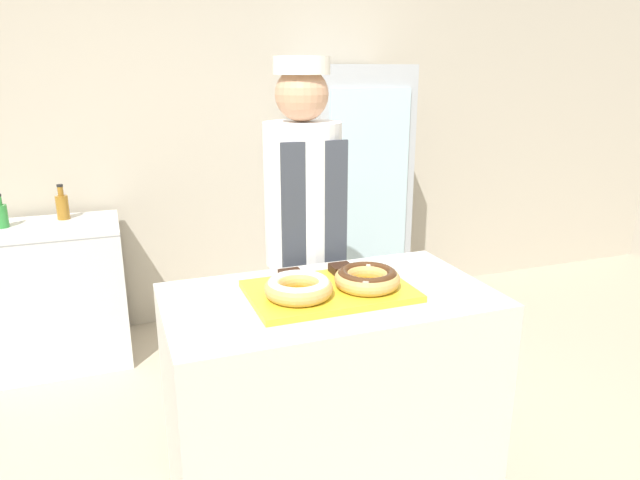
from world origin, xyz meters
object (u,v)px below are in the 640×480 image
Objects in this scene: donut_light_glaze at (299,287)px; brownie_back_left at (291,275)px; beverage_fridge at (349,197)px; chest_freezer at (41,295)px; brownie_back_right at (341,269)px; bottle_green at (1,215)px; donut_chocolate_glaze at (367,278)px; baker_person at (304,243)px; bottle_amber at (62,206)px; serving_tray at (329,291)px.

donut_light_glaze is 2.95× the size of brownie_back_left.
beverage_fridge is 1.84× the size of chest_freezer.
brownie_back_right is 2.20m from bottle_green.
donut_light_glaze and donut_chocolate_glaze have the same top height.
donut_light_glaze reaches higher than brownie_back_right.
beverage_fridge is at bearing 57.93° from baker_person.
beverage_fridge reaches higher than bottle_green.
beverage_fridge reaches higher than bottle_amber.
donut_light_glaze is 1.00× the size of donut_chocolate_glaze.
serving_tray is at bearing 163.07° from donut_chocolate_glaze.
bottle_green reaches higher than brownie_back_left.
bottle_amber is at bearing 114.25° from donut_light_glaze.
bottle_green reaches higher than brownie_back_right.
serving_tray is 2.43× the size of donut_light_glaze.
brownie_back_right is 0.05× the size of baker_person.
beverage_fridge reaches higher than donut_light_glaze.
bottle_amber is at bearing 120.43° from donut_chocolate_glaze.
donut_light_glaze is at bearing -57.15° from bottle_green.
serving_tray is 7.16× the size of brownie_back_left.
beverage_fridge is (0.96, 1.78, -0.12)m from donut_light_glaze.
brownie_back_right is 0.38× the size of bottle_amber.
bottle_amber reaches higher than brownie_back_left.
donut_chocolate_glaze is 2.25m from bottle_amber.
baker_person is at bearing 69.65° from donut_light_glaze.
bottle_green is (-1.19, 1.85, -0.07)m from donut_light_glaze.
donut_light_glaze is at bearing -65.75° from bottle_amber.
brownie_back_left is (0.03, 0.18, -0.02)m from donut_light_glaze.
donut_light_glaze is 0.27m from donut_chocolate_glaze.
bottle_amber is (-1.00, 1.90, -0.01)m from serving_tray.
donut_chocolate_glaze is 2.29m from chest_freezer.
donut_light_glaze is 1.13× the size of bottle_amber.
brownie_back_right is 0.09× the size of chest_freezer.
serving_tray is at bearing -99.56° from baker_person.
donut_light_glaze is at bearing -110.35° from baker_person.
bottle_amber is at bearing 40.70° from chest_freezer.
bottle_amber reaches higher than donut_light_glaze.
beverage_fridge is at bearing 68.74° from donut_chocolate_glaze.
bottle_green is (-0.15, 0.06, 0.50)m from chest_freezer.
brownie_back_left is (-0.24, 0.18, -0.02)m from donut_chocolate_glaze.
serving_tray is at bearing 16.93° from donut_light_glaze.
brownie_back_left is 2.01m from chest_freezer.
donut_chocolate_glaze is 1.13× the size of bottle_amber.
donut_chocolate_glaze is (0.13, -0.04, 0.05)m from serving_tray.
baker_person reaches higher than chest_freezer.
bottle_amber reaches higher than chest_freezer.
bottle_amber is at bearing 122.25° from brownie_back_right.
bottle_green is at bearing 122.85° from donut_light_glaze.
donut_chocolate_glaze is at bearing 0.00° from donut_light_glaze.
bottle_amber is (-1.10, 1.32, -0.02)m from baker_person.
baker_person is 1.01× the size of beverage_fridge.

